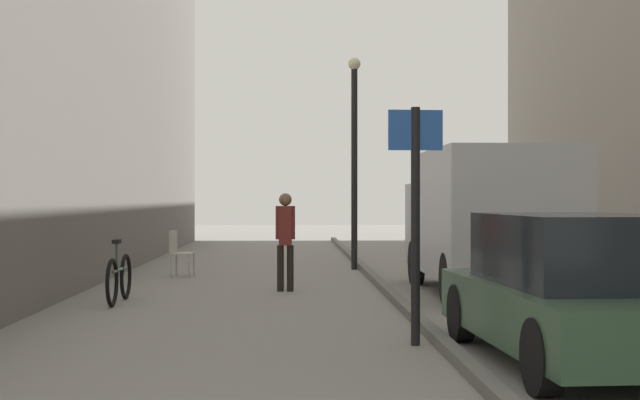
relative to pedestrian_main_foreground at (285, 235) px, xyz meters
The scene contains 9 objects.
ground_plane 1.59m from the pedestrian_main_foreground, 83.98° to the right, with size 80.00×80.00×0.00m, color gray.
kerb_strip 2.31m from the pedestrian_main_foreground, 36.11° to the right, with size 0.16×40.00×0.12m, color #615F5B.
pedestrian_main_foreground is the anchor object (origin of this frame).
delivery_van 3.44m from the pedestrian_main_foreground, ahead, with size 2.11×5.11×2.39m.
parked_car 7.59m from the pedestrian_main_foreground, 67.74° to the right, with size 1.99×4.28×1.45m.
street_sign_post 6.06m from the pedestrian_main_foreground, 76.15° to the right, with size 0.60×0.10×2.60m.
lamp_post 5.34m from the pedestrian_main_foreground, 72.38° to the left, with size 0.28×0.28×4.76m.
bicycle_leaning 3.10m from the pedestrian_main_foreground, 146.51° to the right, with size 0.10×1.77×0.98m.
cafe_chair_near_window 3.80m from the pedestrian_main_foreground, 125.66° to the left, with size 0.51×0.51×0.94m.
Camera 1 is at (-0.06, -2.64, 1.61)m, focal length 51.89 mm.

